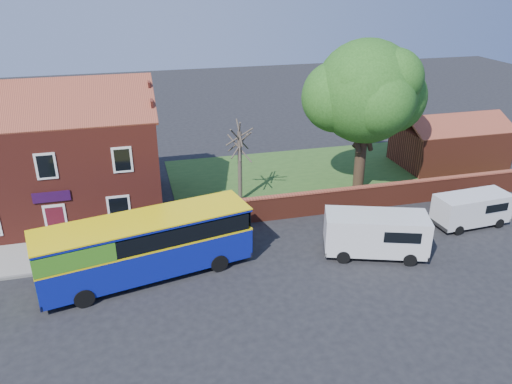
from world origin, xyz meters
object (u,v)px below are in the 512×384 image
object	(u,v)px
bus	(139,246)
van_far	(472,208)
large_tree	(366,94)
van_near	(376,233)

from	to	relation	value
bus	van_far	distance (m)	19.66
van_far	bus	bearing A→B (deg)	178.82
bus	large_tree	world-z (taller)	large_tree
van_far	large_tree	distance (m)	9.79
van_near	van_far	bearing A→B (deg)	32.33
van_near	van_far	world-z (taller)	van_near
van_far	large_tree	size ratio (longest dim) A/B	0.45
bus	large_tree	distance (m)	17.79
bus	van_near	distance (m)	12.43
van_near	van_far	xyz separation A→B (m)	(7.24, 1.71, -0.22)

